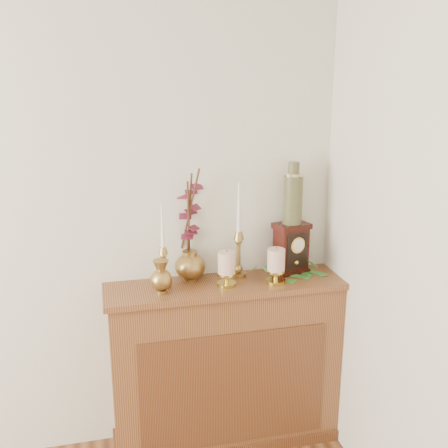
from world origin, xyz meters
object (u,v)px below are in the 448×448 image
object	(u,v)px
bud_vase	(161,277)
mantel_clock	(291,248)
candlestick_left	(163,260)
ginger_jar	(190,229)
ceramic_vase	(293,196)
candlestick_center	(239,247)

from	to	relation	value
bud_vase	mantel_clock	distance (m)	0.73
candlestick_left	mantel_clock	xyz separation A→B (m)	(0.69, 0.05, -0.01)
bud_vase	ginger_jar	world-z (taller)	ginger_jar
mantel_clock	ceramic_vase	world-z (taller)	ceramic_vase
ceramic_vase	candlestick_left	bearing A→B (deg)	-175.40
candlestick_left	ceramic_vase	distance (m)	0.74
ginger_jar	candlestick_center	bearing A→B (deg)	-11.55
candlestick_left	mantel_clock	world-z (taller)	candlestick_left
mantel_clock	candlestick_center	bearing A→B (deg)	165.59
mantel_clock	ceramic_vase	xyz separation A→B (m)	(-0.00, 0.00, 0.28)
ginger_jar	ceramic_vase	size ratio (longest dim) A/B	1.81
ginger_jar	candlestick_left	bearing A→B (deg)	-145.92
candlestick_center	ceramic_vase	distance (m)	0.38
candlestick_center	mantel_clock	bearing A→B (deg)	-0.03
candlestick_center	ceramic_vase	bearing A→B (deg)	0.44
mantel_clock	bud_vase	bearing A→B (deg)	176.36
ginger_jar	ceramic_vase	xyz separation A→B (m)	(0.54, -0.05, 0.15)
bud_vase	ginger_jar	distance (m)	0.31
candlestick_left	ginger_jar	world-z (taller)	ginger_jar
candlestick_left	candlestick_center	xyz separation A→B (m)	(0.40, 0.05, 0.02)
candlestick_left	candlestick_center	size ratio (longest dim) A/B	0.85
ceramic_vase	ginger_jar	bearing A→B (deg)	174.89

